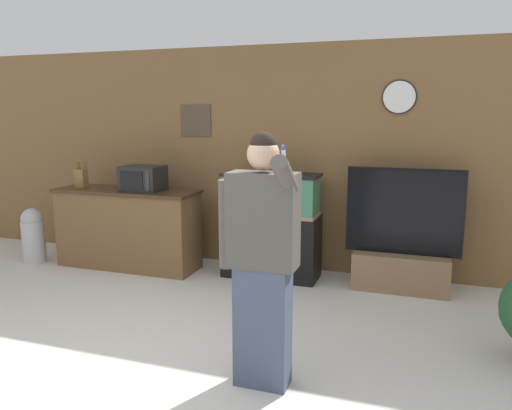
# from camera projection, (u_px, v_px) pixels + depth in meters

# --- Properties ---
(ground_plane) EXTENTS (18.00, 18.00, 0.00)m
(ground_plane) POSITION_uv_depth(u_px,v_px,m) (122.00, 391.00, 3.33)
(ground_plane) COLOR beige
(wall_back_paneled) EXTENTS (10.00, 0.08, 2.60)m
(wall_back_paneled) POSITION_uv_depth(u_px,v_px,m) (264.00, 158.00, 5.92)
(wall_back_paneled) COLOR brown
(wall_back_paneled) RESTS_ON ground_plane
(counter_island) EXTENTS (1.74, 0.56, 0.94)m
(counter_island) POSITION_uv_depth(u_px,v_px,m) (128.00, 228.00, 5.96)
(counter_island) COLOR brown
(counter_island) RESTS_ON ground_plane
(microwave) EXTENTS (0.47, 0.37, 0.29)m
(microwave) POSITION_uv_depth(u_px,v_px,m) (143.00, 178.00, 5.78)
(microwave) COLOR black
(microwave) RESTS_ON counter_island
(knife_block) EXTENTS (0.13, 0.11, 0.32)m
(knife_block) POSITION_uv_depth(u_px,v_px,m) (81.00, 178.00, 6.04)
(knife_block) COLOR brown
(knife_block) RESTS_ON counter_island
(aquarium_on_stand) EXTENTS (1.07, 0.44, 1.18)m
(aquarium_on_stand) POSITION_uv_depth(u_px,v_px,m) (271.00, 226.00, 5.58)
(aquarium_on_stand) COLOR black
(aquarium_on_stand) RESTS_ON ground_plane
(tv_on_stand) EXTENTS (1.18, 0.40, 1.28)m
(tv_on_stand) POSITION_uv_depth(u_px,v_px,m) (401.00, 255.00, 5.20)
(tv_on_stand) COLOR brown
(tv_on_stand) RESTS_ON ground_plane
(person_standing) EXTENTS (0.54, 0.41, 1.72)m
(person_standing) POSITION_uv_depth(u_px,v_px,m) (261.00, 258.00, 3.27)
(person_standing) COLOR #424C66
(person_standing) RESTS_ON ground_plane
(trash_bin) EXTENTS (0.27, 0.27, 0.68)m
(trash_bin) POSITION_uv_depth(u_px,v_px,m) (33.00, 234.00, 6.18)
(trash_bin) COLOR #B7B7BC
(trash_bin) RESTS_ON ground_plane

